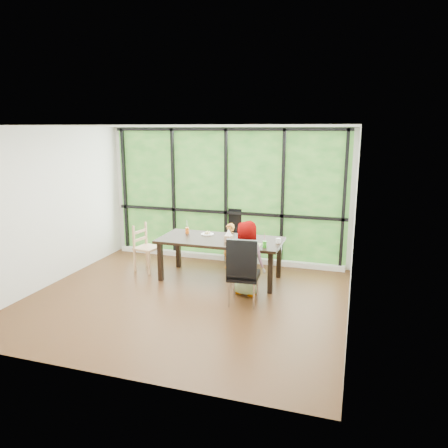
{
  "coord_description": "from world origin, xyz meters",
  "views": [
    {
      "loc": [
        2.49,
        -5.84,
        2.67
      ],
      "look_at": [
        0.35,
        0.95,
        1.05
      ],
      "focal_mm": 33.82,
      "sensor_mm": 36.0,
      "label": 1
    }
  ],
  "objects_px": {
    "plate_far": "(207,234)",
    "green_cup": "(265,244)",
    "chair_window_leather": "(237,237)",
    "chair_end_beech": "(148,248)",
    "child_toddler": "(230,246)",
    "dining_table": "(220,259)",
    "plate_near": "(248,244)",
    "child_older": "(248,258)",
    "white_mug": "(278,241)",
    "chair_interior_leather": "(244,271)",
    "orange_cup": "(187,230)",
    "tissue_box": "(229,238)"
  },
  "relations": [
    {
      "from": "chair_interior_leather",
      "to": "child_older",
      "type": "xyz_separation_m",
      "value": [
        -0.04,
        0.39,
        0.08
      ]
    },
    {
      "from": "child_toddler",
      "to": "green_cup",
      "type": "height_order",
      "value": "child_toddler"
    },
    {
      "from": "chair_end_beech",
      "to": "green_cup",
      "type": "distance_m",
      "value": 2.38
    },
    {
      "from": "green_cup",
      "to": "child_older",
      "type": "bearing_deg",
      "value": -131.41
    },
    {
      "from": "chair_interior_leather",
      "to": "chair_end_beech",
      "type": "xyz_separation_m",
      "value": [
        -2.15,
        0.98,
        -0.09
      ]
    },
    {
      "from": "chair_window_leather",
      "to": "chair_end_beech",
      "type": "relative_size",
      "value": 1.2
    },
    {
      "from": "chair_end_beech",
      "to": "white_mug",
      "type": "xyz_separation_m",
      "value": [
        2.5,
        -0.0,
        0.34
      ]
    },
    {
      "from": "plate_far",
      "to": "chair_end_beech",
      "type": "bearing_deg",
      "value": -169.54
    },
    {
      "from": "white_mug",
      "to": "plate_near",
      "type": "bearing_deg",
      "value": -151.55
    },
    {
      "from": "chair_window_leather",
      "to": "child_toddler",
      "type": "bearing_deg",
      "value": -92.83
    },
    {
      "from": "chair_window_leather",
      "to": "chair_interior_leather",
      "type": "distance_m",
      "value": 2.08
    },
    {
      "from": "dining_table",
      "to": "white_mug",
      "type": "xyz_separation_m",
      "value": [
        1.03,
        0.03,
        0.42
      ]
    },
    {
      "from": "orange_cup",
      "to": "white_mug",
      "type": "xyz_separation_m",
      "value": [
        1.75,
        -0.18,
        -0.01
      ]
    },
    {
      "from": "dining_table",
      "to": "child_older",
      "type": "xyz_separation_m",
      "value": [
        0.65,
        -0.56,
        0.24
      ]
    },
    {
      "from": "child_toddler",
      "to": "child_older",
      "type": "relative_size",
      "value": 0.73
    },
    {
      "from": "child_toddler",
      "to": "green_cup",
      "type": "xyz_separation_m",
      "value": [
        0.87,
        -0.91,
        0.35
      ]
    },
    {
      "from": "dining_table",
      "to": "child_toddler",
      "type": "height_order",
      "value": "child_toddler"
    },
    {
      "from": "child_toddler",
      "to": "plate_near",
      "type": "bearing_deg",
      "value": -34.05
    },
    {
      "from": "chair_end_beech",
      "to": "white_mug",
      "type": "height_order",
      "value": "chair_end_beech"
    },
    {
      "from": "chair_end_beech",
      "to": "green_cup",
      "type": "xyz_separation_m",
      "value": [
        2.33,
        -0.34,
        0.35
      ]
    },
    {
      "from": "dining_table",
      "to": "tissue_box",
      "type": "xyz_separation_m",
      "value": [
        0.19,
        -0.13,
        0.43
      ]
    },
    {
      "from": "chair_window_leather",
      "to": "green_cup",
      "type": "bearing_deg",
      "value": -57.59
    },
    {
      "from": "child_older",
      "to": "orange_cup",
      "type": "distance_m",
      "value": 1.57
    },
    {
      "from": "orange_cup",
      "to": "green_cup",
      "type": "bearing_deg",
      "value": -17.91
    },
    {
      "from": "white_mug",
      "to": "tissue_box",
      "type": "bearing_deg",
      "value": -169.47
    },
    {
      "from": "child_older",
      "to": "green_cup",
      "type": "distance_m",
      "value": 0.38
    },
    {
      "from": "orange_cup",
      "to": "plate_far",
      "type": "bearing_deg",
      "value": 4.81
    },
    {
      "from": "plate_far",
      "to": "green_cup",
      "type": "distance_m",
      "value": 1.32
    },
    {
      "from": "dining_table",
      "to": "chair_interior_leather",
      "type": "bearing_deg",
      "value": -54.24
    },
    {
      "from": "chair_interior_leather",
      "to": "white_mug",
      "type": "bearing_deg",
      "value": -114.85
    },
    {
      "from": "dining_table",
      "to": "plate_near",
      "type": "xyz_separation_m",
      "value": [
        0.56,
        -0.23,
        0.38
      ]
    },
    {
      "from": "chair_window_leather",
      "to": "plate_near",
      "type": "height_order",
      "value": "chair_window_leather"
    },
    {
      "from": "chair_interior_leather",
      "to": "plate_near",
      "type": "bearing_deg",
      "value": -85.71
    },
    {
      "from": "chair_window_leather",
      "to": "orange_cup",
      "type": "bearing_deg",
      "value": -132.43
    },
    {
      "from": "chair_window_leather",
      "to": "plate_far",
      "type": "distance_m",
      "value": 0.88
    },
    {
      "from": "child_older",
      "to": "orange_cup",
      "type": "height_order",
      "value": "child_older"
    },
    {
      "from": "child_toddler",
      "to": "orange_cup",
      "type": "bearing_deg",
      "value": -129.56
    },
    {
      "from": "chair_end_beech",
      "to": "white_mug",
      "type": "bearing_deg",
      "value": -79.1
    },
    {
      "from": "plate_near",
      "to": "white_mug",
      "type": "bearing_deg",
      "value": 28.45
    },
    {
      "from": "dining_table",
      "to": "plate_far",
      "type": "xyz_separation_m",
      "value": [
        -0.33,
        0.24,
        0.38
      ]
    },
    {
      "from": "chair_window_leather",
      "to": "child_toddler",
      "type": "distance_m",
      "value": 0.43
    },
    {
      "from": "dining_table",
      "to": "chair_window_leather",
      "type": "distance_m",
      "value": 1.03
    },
    {
      "from": "child_older",
      "to": "plate_near",
      "type": "height_order",
      "value": "child_older"
    },
    {
      "from": "dining_table",
      "to": "green_cup",
      "type": "distance_m",
      "value": 1.02
    },
    {
      "from": "child_toddler",
      "to": "white_mug",
      "type": "bearing_deg",
      "value": -7.38
    },
    {
      "from": "chair_end_beech",
      "to": "chair_interior_leather",
      "type": "bearing_deg",
      "value": -103.49
    },
    {
      "from": "green_cup",
      "to": "tissue_box",
      "type": "relative_size",
      "value": 0.82
    },
    {
      "from": "chair_end_beech",
      "to": "green_cup",
      "type": "height_order",
      "value": "chair_end_beech"
    },
    {
      "from": "chair_window_leather",
      "to": "plate_near",
      "type": "bearing_deg",
      "value": -66.57
    },
    {
      "from": "dining_table",
      "to": "tissue_box",
      "type": "height_order",
      "value": "tissue_box"
    }
  ]
}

